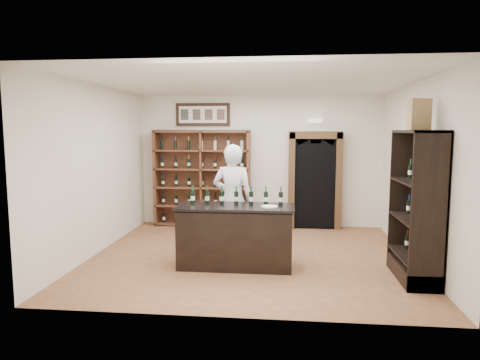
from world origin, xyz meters
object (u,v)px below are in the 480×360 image
(side_cabinet, at_px, (417,229))
(wine_crate, at_px, (419,114))
(tasting_counter, at_px, (235,237))
(counter_bottle_0, at_px, (193,197))
(wine_shelf, at_px, (202,178))
(shopkeeper, at_px, (233,200))

(side_cabinet, distance_m, wine_crate, 1.67)
(tasting_counter, distance_m, counter_bottle_0, 0.95)
(tasting_counter, relative_size, wine_crate, 4.23)
(wine_shelf, xyz_separation_m, tasting_counter, (1.10, -2.93, -0.61))
(wine_crate, bearing_deg, tasting_counter, 156.37)
(shopkeeper, bearing_deg, wine_shelf, -59.41)
(wine_shelf, relative_size, wine_crate, 4.95)
(wine_shelf, relative_size, shopkeeper, 1.12)
(shopkeeper, bearing_deg, side_cabinet, 168.24)
(tasting_counter, xyz_separation_m, shopkeeper, (-0.12, 0.68, 0.49))
(shopkeeper, relative_size, wine_crate, 4.41)
(tasting_counter, relative_size, shopkeeper, 0.96)
(shopkeeper, bearing_deg, tasting_counter, 107.31)
(wine_shelf, xyz_separation_m, counter_bottle_0, (0.38, -2.80, 0.01))
(shopkeeper, height_order, wine_crate, wine_crate)
(wine_shelf, distance_m, tasting_counter, 3.19)
(wine_shelf, xyz_separation_m, side_cabinet, (3.82, -3.23, -0.35))
(tasting_counter, xyz_separation_m, counter_bottle_0, (-0.72, 0.13, 0.61))
(wine_shelf, bearing_deg, tasting_counter, -69.44)
(counter_bottle_0, distance_m, side_cabinet, 3.49)
(side_cabinet, xyz_separation_m, shopkeeper, (-2.85, 0.98, 0.23))
(counter_bottle_0, bearing_deg, wine_shelf, 97.72)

